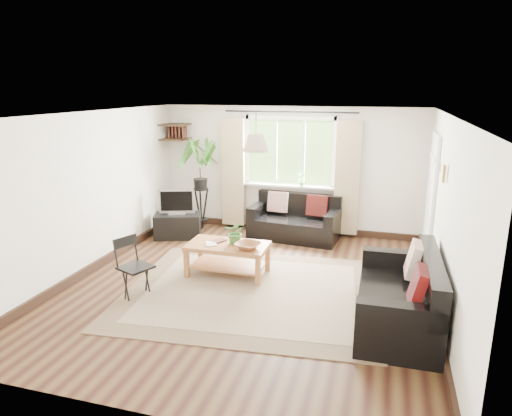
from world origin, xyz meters
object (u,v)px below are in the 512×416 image
(sofa_right, at_px, (398,292))
(tv_stand, at_px, (178,226))
(sofa_back, at_px, (294,219))
(palm_stand, at_px, (201,185))
(folding_chair, at_px, (136,268))
(coffee_table, at_px, (228,259))

(sofa_right, bearing_deg, tv_stand, -120.94)
(sofa_back, distance_m, tv_stand, 2.18)
(sofa_right, relative_size, tv_stand, 2.11)
(sofa_back, height_order, palm_stand, palm_stand)
(sofa_back, relative_size, folding_chair, 2.00)
(tv_stand, height_order, palm_stand, palm_stand)
(sofa_right, relative_size, palm_stand, 0.99)
(tv_stand, bearing_deg, folding_chair, -95.85)
(palm_stand, bearing_deg, folding_chair, -83.77)
(sofa_back, relative_size, sofa_right, 0.91)
(folding_chair, bearing_deg, sofa_back, -4.53)
(coffee_table, xyz_separation_m, tv_stand, (-1.50, 1.42, -0.02))
(sofa_back, bearing_deg, coffee_table, -101.57)
(palm_stand, bearing_deg, sofa_right, -38.09)
(sofa_right, relative_size, folding_chair, 2.19)
(sofa_right, xyz_separation_m, folding_chair, (-3.34, -0.18, -0.01))
(sofa_back, xyz_separation_m, folding_chair, (-1.54, -3.00, 0.02))
(coffee_table, xyz_separation_m, palm_stand, (-1.27, 2.02, 0.65))
(palm_stand, relative_size, folding_chair, 2.22)
(coffee_table, bearing_deg, folding_chair, -132.06)
(sofa_right, distance_m, coffee_table, 2.57)
(coffee_table, relative_size, folding_chair, 1.48)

